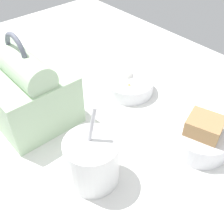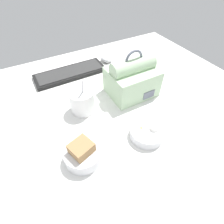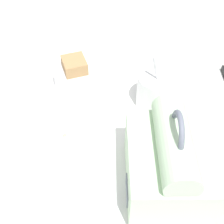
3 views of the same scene
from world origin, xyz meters
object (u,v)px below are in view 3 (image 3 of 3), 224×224
(bento_bowl_sandwich, at_px, (76,75))
(bento_bowl_snacks, at_px, (57,145))
(lunch_bag, at_px, (170,163))
(soup_cup, at_px, (156,90))

(bento_bowl_sandwich, xyz_separation_m, bento_bowl_snacks, (0.24, -0.02, -0.01))
(lunch_bag, height_order, soup_cup, lunch_bag)
(lunch_bag, relative_size, bento_bowl_snacks, 1.69)
(soup_cup, distance_m, bento_bowl_snacks, 0.28)
(soup_cup, bearing_deg, lunch_bag, -0.23)
(lunch_bag, distance_m, bento_bowl_sandwich, 0.39)
(soup_cup, height_order, bento_bowl_sandwich, soup_cup)
(soup_cup, xyz_separation_m, bento_bowl_snacks, (0.15, -0.24, -0.03))
(lunch_bag, xyz_separation_m, soup_cup, (-0.24, 0.00, -0.03))
(lunch_bag, distance_m, bento_bowl_snacks, 0.26)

